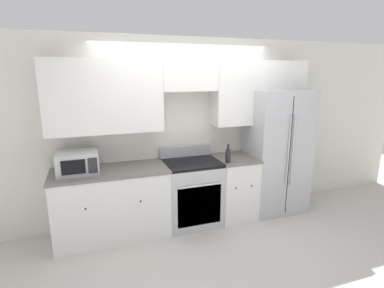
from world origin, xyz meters
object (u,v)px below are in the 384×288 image
at_px(microwave, 78,162).
at_px(bottle, 228,155).
at_px(oven_range, 192,192).
at_px(refrigerator, 274,151).

bearing_deg(microwave, bottle, -6.75).
height_order(oven_range, microwave, microwave).
xyz_separation_m(oven_range, refrigerator, (1.37, 0.06, 0.47)).
relative_size(microwave, bottle, 1.91).
bearing_deg(oven_range, bottle, -23.41).
bearing_deg(refrigerator, bottle, -164.27).
height_order(refrigerator, microwave, refrigerator).
relative_size(oven_range, refrigerator, 0.58).
xyz_separation_m(oven_range, bottle, (0.45, -0.20, 0.56)).
height_order(oven_range, refrigerator, refrigerator).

